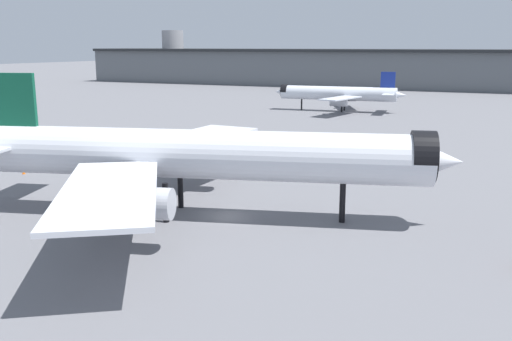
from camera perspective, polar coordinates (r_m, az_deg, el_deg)
The scene contains 5 objects.
ground at distance 60.69m, azimuth -2.86°, elevation -4.66°, with size 900.00×900.00×0.00m, color slate.
airliner_near_gate at distance 59.79m, azimuth -6.60°, elevation 1.56°, with size 53.43×47.66×15.05m.
airliner_far_taxiway at distance 158.22m, azimuth 8.33°, elevation 7.70°, with size 36.56×32.93×11.00m.
terminal_building at distance 255.96m, azimuth 9.30°, elevation 10.25°, with size 257.48×56.48×25.01m.
traffic_cone_near_nose at distance 86.72m, azimuth -22.45°, elevation -0.14°, with size 0.48×0.48×0.60m, color #F2600C.
Camera 1 is at (30.20, -49.47, 17.97)m, focal length 39.54 mm.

